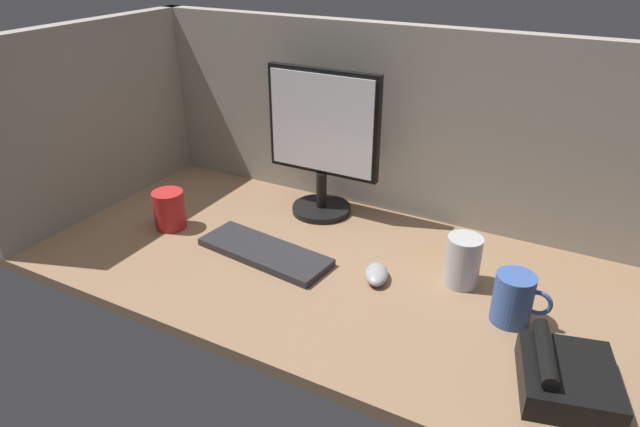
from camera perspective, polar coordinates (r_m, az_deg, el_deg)
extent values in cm
cube|color=#8C6B4C|center=(142.03, 4.23, -6.42)|extent=(180.00, 80.00, 3.00)
cube|color=gray|center=(161.19, 10.14, 8.99)|extent=(180.00, 5.00, 55.18)
cube|color=gray|center=(179.31, -22.18, 9.28)|extent=(5.00, 80.00, 55.18)
cylinder|color=black|center=(169.01, 0.15, 0.51)|extent=(18.00, 18.00, 1.80)
cylinder|color=black|center=(166.21, 0.15, 2.47)|extent=(3.20, 3.20, 11.00)
cube|color=black|center=(159.35, 0.33, 9.46)|extent=(34.87, 2.40, 30.91)
cube|color=white|center=(158.17, 0.09, 9.32)|extent=(32.47, 0.60, 28.51)
cube|color=#262628|center=(147.18, -5.79, -4.01)|extent=(38.29, 17.35, 2.00)
ellipsoid|color=#99999E|center=(136.98, 5.92, -6.30)|extent=(8.56, 10.94, 3.40)
cylinder|color=#B2B2B7|center=(136.99, 14.66, -4.80)|extent=(8.50, 8.50, 12.82)
cylinder|color=red|center=(163.89, -15.43, 0.39)|extent=(8.93, 8.93, 11.26)
cylinder|color=#38569E|center=(127.99, 19.45, -8.35)|extent=(8.62, 8.62, 11.85)
torus|color=#38569E|center=(127.42, 21.75, -8.65)|extent=(6.21, 1.00, 6.21)
cube|color=black|center=(116.47, 24.39, -15.45)|extent=(21.09, 22.55, 5.60)
cylinder|color=black|center=(113.60, 22.46, -13.28)|extent=(7.24, 17.37, 3.20)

